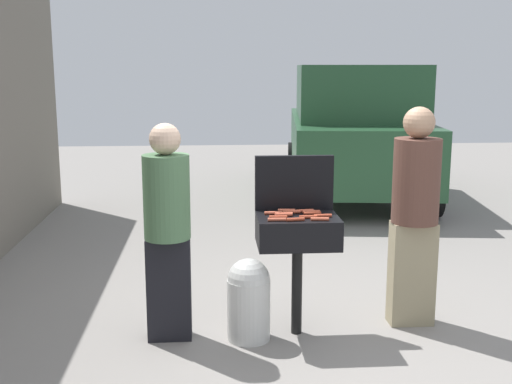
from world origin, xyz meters
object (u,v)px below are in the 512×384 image
hot_dog_2 (284,214)px  hot_dog_12 (273,213)px  hot_dog_4 (320,219)px  hot_dog_10 (323,216)px  hot_dog_8 (292,212)px  bbq_grill (298,235)px  hot_dog_1 (312,213)px  propane_tank (249,298)px  hot_dog_6 (284,215)px  hot_dog_0 (308,217)px  hot_dog_11 (286,210)px  hot_dog_13 (278,217)px  person_left (167,225)px  hot_dog_9 (296,219)px  hot_dog_5 (305,211)px  hot_dog_7 (277,220)px  person_right (415,209)px  hot_dog_3 (311,212)px  parked_minivan (354,130)px

hot_dog_2 → hot_dog_12: (-0.08, 0.03, 0.00)m
hot_dog_4 → hot_dog_10: bearing=68.3°
hot_dog_8 → hot_dog_10: size_ratio=1.00×
bbq_grill → hot_dog_1: bearing=17.8°
hot_dog_12 → propane_tank: 0.65m
hot_dog_6 → hot_dog_8: 0.12m
hot_dog_0 → hot_dog_11: bearing=120.6°
bbq_grill → hot_dog_1: 0.20m
hot_dog_8 → hot_dog_13: bearing=-126.2°
hot_dog_12 → person_left: person_left is taller
propane_tank → hot_dog_12: bearing=37.1°
hot_dog_1 → hot_dog_9: bearing=-128.8°
hot_dog_0 → hot_dog_2: same height
hot_dog_5 → hot_dog_7: bearing=-132.4°
hot_dog_12 → person_right: person_right is taller
hot_dog_3 → hot_dog_10: size_ratio=1.00×
hot_dog_3 → propane_tank: hot_dog_3 is taller
hot_dog_6 → hot_dog_7: size_ratio=1.00×
hot_dog_11 → hot_dog_6: bearing=-105.3°
bbq_grill → hot_dog_10: hot_dog_10 is taller
hot_dog_10 → hot_dog_12: 0.37m
hot_dog_13 → hot_dog_2: bearing=63.3°
hot_dog_3 → hot_dog_8: 0.15m
hot_dog_12 → bbq_grill: bearing=-20.0°
hot_dog_1 → hot_dog_2: (-0.21, -0.00, 0.00)m
hot_dog_4 → hot_dog_9: 0.17m
hot_dog_0 → person_right: 0.88m
hot_dog_8 → hot_dog_9: (-0.00, -0.24, 0.00)m
hot_dog_5 → hot_dog_10: bearing=-58.1°
hot_dog_0 → hot_dog_6: 0.19m
hot_dog_3 → hot_dog_5: same height
hot_dog_6 → hot_dog_11: (0.04, 0.14, 0.00)m
bbq_grill → hot_dog_2: hot_dog_2 is taller
hot_dog_8 → hot_dog_0: bearing=-60.2°
hot_dog_5 → hot_dog_1: bearing=-62.5°
hot_dog_9 → person_right: size_ratio=0.08×
hot_dog_11 → hot_dog_7: bearing=-109.8°
hot_dog_5 → hot_dog_6: same height
person_left → person_right: bearing=0.6°
hot_dog_2 → parked_minivan: size_ratio=0.03×
hot_dog_4 → propane_tank: bearing=172.1°
hot_dog_12 → parked_minivan: (1.79, 5.20, 0.10)m
hot_dog_8 → hot_dog_2: bearing=-139.5°
hot_dog_7 → person_right: person_right is taller
hot_dog_1 → hot_dog_11: bearing=149.8°
bbq_grill → hot_dog_1: hot_dog_1 is taller
hot_dog_12 → propane_tank: (-0.19, -0.15, -0.60)m
hot_dog_4 → hot_dog_7: bearing=178.6°
hot_dog_13 → propane_tank: hot_dog_13 is taller
parked_minivan → person_right: bearing=88.8°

